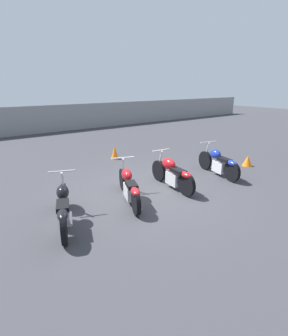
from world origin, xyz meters
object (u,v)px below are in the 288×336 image
at_px(motorcycle_slot_3, 219,163).
at_px(traffic_cone_near, 247,161).
at_px(motorcycle_slot_1, 129,186).
at_px(traffic_cone_far, 115,153).
at_px(motorcycle_slot_0, 64,207).
at_px(motorcycle_slot_2, 172,173).

relative_size(motorcycle_slot_3, traffic_cone_near, 5.18).
relative_size(motorcycle_slot_1, traffic_cone_near, 5.47).
distance_m(traffic_cone_near, traffic_cone_far, 5.06).
height_order(motorcycle_slot_0, motorcycle_slot_3, motorcycle_slot_3).
bearing_deg(motorcycle_slot_0, motorcycle_slot_2, 24.49).
bearing_deg(motorcycle_slot_3, motorcycle_slot_0, -165.37).
bearing_deg(motorcycle_slot_3, motorcycle_slot_2, -168.98).
distance_m(motorcycle_slot_0, traffic_cone_far, 5.25).
distance_m(motorcycle_slot_2, traffic_cone_far, 3.69).
relative_size(motorcycle_slot_0, traffic_cone_near, 5.33).
bearing_deg(motorcycle_slot_1, motorcycle_slot_3, 20.36).
xyz_separation_m(motorcycle_slot_3, traffic_cone_near, (1.71, 0.01, -0.24)).
height_order(traffic_cone_near, traffic_cone_far, traffic_cone_far).
xyz_separation_m(motorcycle_slot_0, motorcycle_slot_2, (3.26, 0.19, 0.03)).
distance_m(motorcycle_slot_3, traffic_cone_near, 1.73).
distance_m(motorcycle_slot_0, motorcycle_slot_3, 5.24).
xyz_separation_m(motorcycle_slot_0, motorcycle_slot_3, (5.24, 0.10, 0.01)).
bearing_deg(traffic_cone_near, motorcycle_slot_3, -179.63).
bearing_deg(motorcycle_slot_2, motorcycle_slot_0, -169.33).
bearing_deg(traffic_cone_near, motorcycle_slot_0, -179.08).
bearing_deg(motorcycle_slot_1, motorcycle_slot_2, 21.82).
xyz_separation_m(motorcycle_slot_2, traffic_cone_near, (3.69, -0.08, -0.25)).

